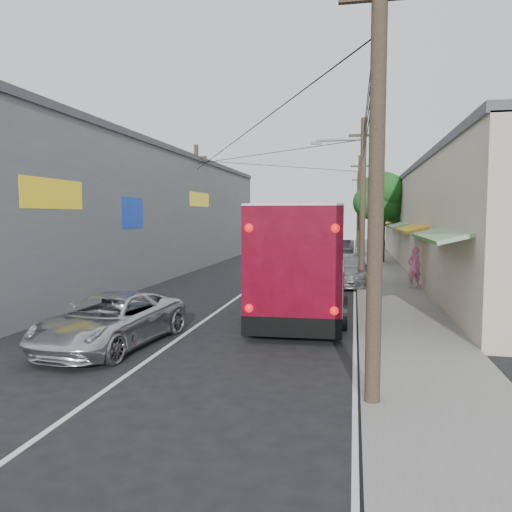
{
  "coord_description": "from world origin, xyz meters",
  "views": [
    {
      "loc": [
        4.83,
        -11.06,
        3.49
      ],
      "look_at": [
        1.02,
        8.3,
        1.87
      ],
      "focal_mm": 35.0,
      "sensor_mm": 36.0,
      "label": 1
    }
  ],
  "objects_px": {
    "coach_bus": "(307,254)",
    "jeepney": "(110,321)",
    "parked_car_mid": "(345,256)",
    "parked_suv": "(349,270)",
    "pedestrian_far": "(365,265)",
    "parked_car_far": "(342,248)",
    "pedestrian_near": "(414,267)"
  },
  "relations": [
    {
      "from": "parked_car_mid",
      "to": "coach_bus",
      "type": "bearing_deg",
      "value": -99.97
    },
    {
      "from": "parked_car_far",
      "to": "pedestrian_far",
      "type": "relative_size",
      "value": 2.54
    },
    {
      "from": "coach_bus",
      "to": "jeepney",
      "type": "distance_m",
      "value": 9.01
    },
    {
      "from": "jeepney",
      "to": "parked_car_far",
      "type": "relative_size",
      "value": 1.19
    },
    {
      "from": "pedestrian_far",
      "to": "parked_car_far",
      "type": "bearing_deg",
      "value": -92.83
    },
    {
      "from": "parked_car_far",
      "to": "pedestrian_near",
      "type": "bearing_deg",
      "value": -75.34
    },
    {
      "from": "coach_bus",
      "to": "pedestrian_far",
      "type": "distance_m",
      "value": 6.87
    },
    {
      "from": "jeepney",
      "to": "parked_car_far",
      "type": "distance_m",
      "value": 31.42
    },
    {
      "from": "parked_suv",
      "to": "pedestrian_near",
      "type": "height_order",
      "value": "pedestrian_near"
    },
    {
      "from": "parked_car_mid",
      "to": "pedestrian_near",
      "type": "height_order",
      "value": "pedestrian_near"
    },
    {
      "from": "jeepney",
      "to": "parked_car_mid",
      "type": "height_order",
      "value": "jeepney"
    },
    {
      "from": "coach_bus",
      "to": "jeepney",
      "type": "height_order",
      "value": "coach_bus"
    },
    {
      "from": "jeepney",
      "to": "parked_car_mid",
      "type": "xyz_separation_m",
      "value": [
        5.76,
        22.93,
        -0.06
      ]
    },
    {
      "from": "coach_bus",
      "to": "parked_car_far",
      "type": "xyz_separation_m",
      "value": [
        0.8,
        23.27,
        -1.28
      ]
    },
    {
      "from": "parked_car_mid",
      "to": "pedestrian_near",
      "type": "xyz_separation_m",
      "value": [
        3.34,
        -10.94,
        0.43
      ]
    },
    {
      "from": "parked_car_mid",
      "to": "jeepney",
      "type": "bearing_deg",
      "value": -109.32
    },
    {
      "from": "coach_bus",
      "to": "parked_car_mid",
      "type": "bearing_deg",
      "value": 83.42
    },
    {
      "from": "coach_bus",
      "to": "parked_car_mid",
      "type": "height_order",
      "value": "coach_bus"
    },
    {
      "from": "coach_bus",
      "to": "jeepney",
      "type": "xyz_separation_m",
      "value": [
        -4.49,
        -7.7,
        -1.27
      ]
    },
    {
      "from": "parked_suv",
      "to": "pedestrian_far",
      "type": "distance_m",
      "value": 1.14
    },
    {
      "from": "coach_bus",
      "to": "pedestrian_far",
      "type": "bearing_deg",
      "value": 67.43
    },
    {
      "from": "parked_car_mid",
      "to": "pedestrian_near",
      "type": "bearing_deg",
      "value": -78.26
    },
    {
      "from": "parked_suv",
      "to": "parked_car_far",
      "type": "distance_m",
      "value": 17.72
    },
    {
      "from": "jeepney",
      "to": "parked_car_mid",
      "type": "relative_size",
      "value": 1.34
    },
    {
      "from": "parked_suv",
      "to": "parked_car_far",
      "type": "xyz_separation_m",
      "value": [
        -0.8,
        17.7,
        -0.05
      ]
    },
    {
      "from": "parked_car_far",
      "to": "parked_suv",
      "type": "bearing_deg",
      "value": -84.07
    },
    {
      "from": "pedestrian_far",
      "to": "pedestrian_near",
      "type": "bearing_deg",
      "value": 128.61
    },
    {
      "from": "jeepney",
      "to": "parked_suv",
      "type": "distance_m",
      "value": 14.6
    },
    {
      "from": "parked_suv",
      "to": "jeepney",
      "type": "bearing_deg",
      "value": -112.39
    },
    {
      "from": "coach_bus",
      "to": "parked_suv",
      "type": "relative_size",
      "value": 2.62
    },
    {
      "from": "coach_bus",
      "to": "pedestrian_far",
      "type": "height_order",
      "value": "coach_bus"
    },
    {
      "from": "coach_bus",
      "to": "pedestrian_near",
      "type": "relative_size",
      "value": 7.04
    }
  ]
}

